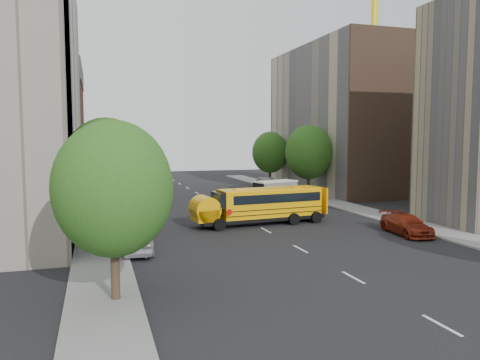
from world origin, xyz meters
name	(u,v)px	position (x,y,z in m)	size (l,w,h in m)	color
ground	(257,225)	(0.00, 0.00, 0.00)	(120.00, 120.00, 0.00)	black
sidewalk_left	(99,221)	(-11.50, 5.00, 0.06)	(3.00, 80.00, 0.12)	slate
sidewalk_right	(355,208)	(11.50, 5.00, 0.06)	(3.00, 80.00, 0.12)	slate
lane_markings	(223,207)	(0.00, 10.00, 0.01)	(0.15, 64.00, 0.01)	silver
building_left_cream	(5,94)	(-18.00, 6.00, 10.00)	(10.00, 26.00, 20.00)	beige
building_left_redbrick	(40,139)	(-18.00, 28.00, 6.50)	(10.00, 15.00, 13.00)	maroon
building_right_far	(339,119)	(18.00, 20.00, 9.00)	(10.00, 22.00, 18.00)	#B8A98F
building_right_sidewall	(391,115)	(18.00, 9.00, 9.00)	(10.10, 0.30, 18.00)	brown
tower_crane	(388,17)	(30.25, 28.00, 24.48)	(28.50, 1.20, 35.75)	yellow
street_tree_0	(113,189)	(-11.00, -14.00, 4.64)	(4.80, 4.80, 7.41)	#38281C
street_tree_1	(107,166)	(-11.00, -4.00, 4.95)	(5.12, 5.12, 7.90)	#38281C
street_tree_2	(102,157)	(-11.00, 14.00, 4.83)	(4.99, 4.99, 7.71)	#38281C
street_tree_4	(309,152)	(11.00, 14.00, 5.08)	(5.25, 5.25, 8.10)	#38281C
street_tree_5	(270,152)	(11.00, 26.00, 4.70)	(4.86, 4.86, 7.51)	#38281C
school_bus	(260,204)	(0.43, 0.38, 1.59)	(10.25, 3.30, 2.84)	black
safari_truck	(272,192)	(5.05, 9.86, 1.26)	(5.91, 3.59, 2.39)	black
parked_car_0	(138,240)	(-9.38, -5.98, 0.76)	(1.78, 4.43, 1.51)	silver
parked_car_1	(130,204)	(-8.80, 9.27, 0.75)	(1.59, 4.56, 1.50)	silver
parked_car_2	(116,189)	(-9.37, 23.81, 0.64)	(2.12, 4.59, 1.28)	black
parked_car_3	(406,224)	(8.80, -6.20, 0.70)	(1.96, 4.81, 1.40)	maroon
parked_car_4	(290,190)	(9.60, 15.81, 0.71)	(1.68, 4.17, 1.42)	#333359
parked_car_5	(267,184)	(9.47, 22.98, 0.78)	(1.66, 4.75, 1.56)	gray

